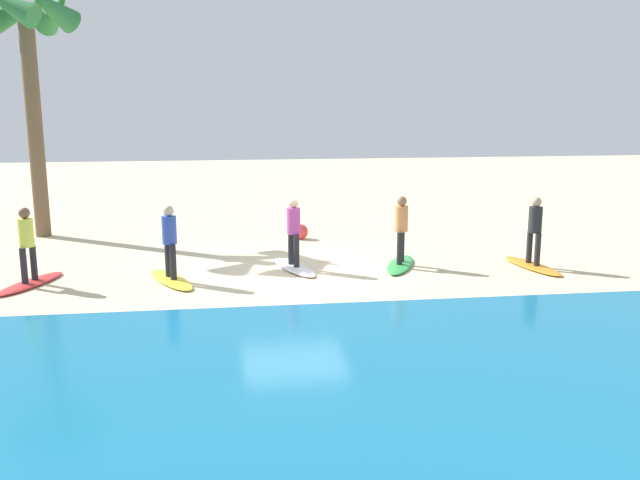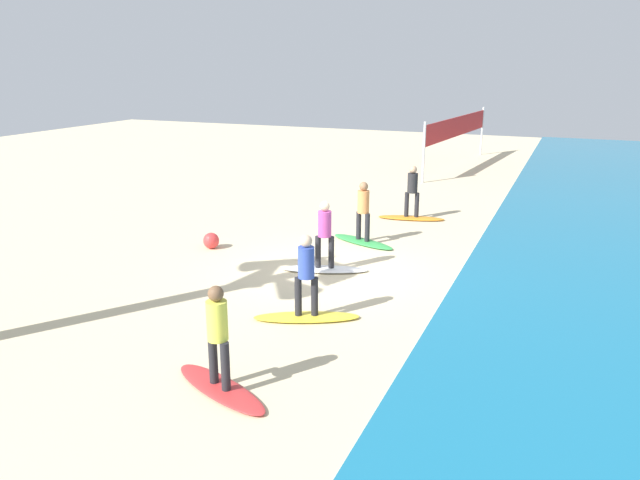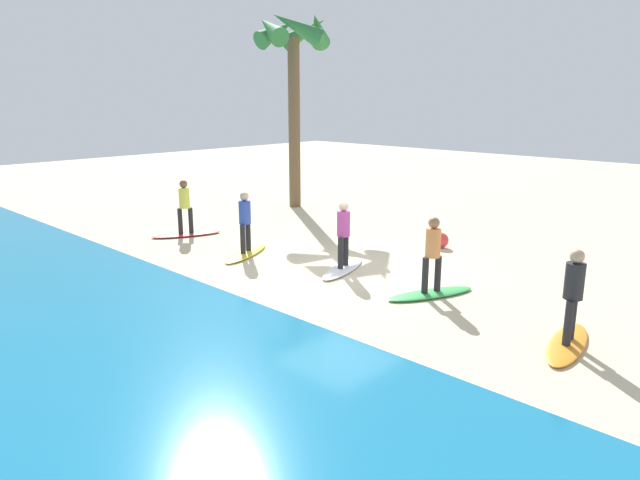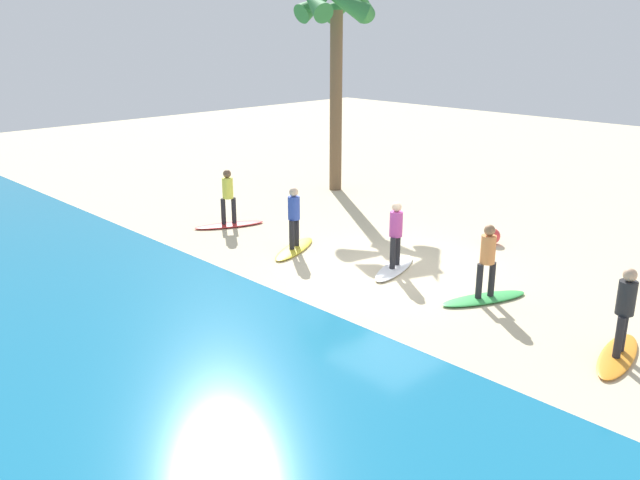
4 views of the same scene
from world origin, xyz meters
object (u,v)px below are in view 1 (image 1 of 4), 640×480
object	(u,v)px
surfboard_yellow	(171,280)
surfer_yellow	(169,236)
surfer_green	(401,225)
surfboard_red	(30,283)
surfer_red	(27,239)
beach_ball	(301,232)
surfer_orange	(535,226)
surfer_white	(294,227)
surfboard_orange	(532,266)
palm_tree	(27,34)
surfboard_green	(400,265)
surfboard_white	(294,267)

from	to	relation	value
surfboard_yellow	surfer_yellow	world-z (taller)	surfer_yellow
surfer_green	surfboard_red	xyz separation A→B (m)	(8.48, 0.58, -0.99)
surfer_green	surfer_red	xyz separation A→B (m)	(8.48, 0.58, 0.00)
beach_ball	surfer_orange	bearing A→B (deg)	141.08
surfer_orange	beach_ball	xyz separation A→B (m)	(5.19, -4.19, -0.82)
surfer_white	surfer_red	xyz separation A→B (m)	(5.88, 0.66, 0.00)
surfboard_orange	surfer_orange	world-z (taller)	surfer_orange
surfboard_orange	surfer_white	bearing A→B (deg)	-107.72
surfer_green	palm_tree	xyz separation A→B (m)	(9.59, -5.12, 4.76)
surfer_yellow	surfer_red	xyz separation A→B (m)	(3.05, -0.11, 0.00)
surfboard_green	palm_tree	distance (m)	12.30
surfboard_red	surfboard_white	bearing A→B (deg)	119.95
surfboard_orange	surfboard_green	xyz separation A→B (m)	(3.14, -0.57, 0.00)
surfboard_green	surfboard_yellow	distance (m)	5.48
surfer_green	surfboard_green	bearing A→B (deg)	-90.00
surfer_green	beach_ball	size ratio (longest dim) A/B	3.76
surfboard_yellow	palm_tree	size ratio (longest dim) A/B	0.29
surfer_red	surfboard_green	bearing A→B (deg)	-176.12
surfer_yellow	surfer_green	bearing A→B (deg)	-172.79
surfer_green	surfer_red	world-z (taller)	same
surfboard_orange	surfer_red	bearing A→B (deg)	-101.23
surfer_yellow	surfboard_green	bearing A→B (deg)	-172.79
surfer_orange	surfboard_yellow	size ratio (longest dim) A/B	0.78
surfboard_green	surfer_yellow	world-z (taller)	surfer_yellow
surfer_white	surfboard_white	bearing A→B (deg)	-156.04
surfboard_orange	beach_ball	bearing A→B (deg)	-140.20
surfboard_orange	surfboard_green	distance (m)	3.19
surfer_red	surfer_orange	bearing A→B (deg)	-179.95
surfer_yellow	beach_ball	size ratio (longest dim) A/B	3.76
surfboard_white	surfer_white	size ratio (longest dim) A/B	1.28
beach_ball	surfer_red	bearing A→B (deg)	33.15
surfboard_red	beach_ball	distance (m)	7.68
palm_tree	surfer_yellow	bearing A→B (deg)	125.60
surfboard_red	palm_tree	distance (m)	8.17
surfboard_green	surfer_white	world-z (taller)	surfer_white
surfboard_white	surfboard_red	xyz separation A→B (m)	(5.88, 0.66, 0.00)
surfer_green	surfer_orange	bearing A→B (deg)	169.80
surfer_orange	surfer_red	world-z (taller)	same
surfboard_orange	palm_tree	world-z (taller)	palm_tree
surfer_orange	palm_tree	distance (m)	14.73
palm_tree	surfboard_white	bearing A→B (deg)	144.22
surfboard_orange	surfer_white	xyz separation A→B (m)	(5.74, -0.65, 0.99)
surfer_orange	surfer_green	xyz separation A→B (m)	(3.14, -0.57, 0.00)
surfboard_yellow	surfboard_red	bearing A→B (deg)	-116.43
surfboard_white	palm_tree	world-z (taller)	palm_tree
surfboard_orange	surfer_green	world-z (taller)	surfer_green
surfer_white	surfer_yellow	distance (m)	2.93
surfboard_orange	surfer_orange	xyz separation A→B (m)	(0.00, -0.00, 0.99)
surfer_green	surfboard_red	bearing A→B (deg)	3.88
surfboard_orange	surfboard_white	distance (m)	5.78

